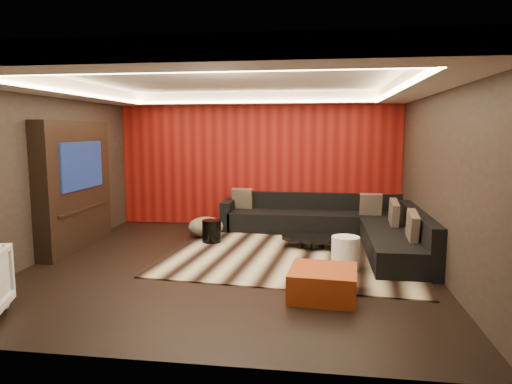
# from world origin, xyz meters

# --- Properties ---
(floor) EXTENTS (6.00, 6.00, 0.02)m
(floor) POSITION_xyz_m (0.00, 0.00, -0.01)
(floor) COLOR black
(floor) RESTS_ON ground
(ceiling) EXTENTS (6.00, 6.00, 0.02)m
(ceiling) POSITION_xyz_m (0.00, 0.00, 2.81)
(ceiling) COLOR silver
(ceiling) RESTS_ON ground
(wall_back) EXTENTS (6.00, 0.02, 2.80)m
(wall_back) POSITION_xyz_m (0.00, 3.01, 1.40)
(wall_back) COLOR black
(wall_back) RESTS_ON ground
(wall_left) EXTENTS (0.02, 6.00, 2.80)m
(wall_left) POSITION_xyz_m (-3.01, 0.00, 1.40)
(wall_left) COLOR black
(wall_left) RESTS_ON ground
(wall_right) EXTENTS (0.02, 6.00, 2.80)m
(wall_right) POSITION_xyz_m (3.01, 0.00, 1.40)
(wall_right) COLOR black
(wall_right) RESTS_ON ground
(red_feature_wall) EXTENTS (5.98, 0.05, 2.78)m
(red_feature_wall) POSITION_xyz_m (0.00, 2.97, 1.40)
(red_feature_wall) COLOR #6B0C0A
(red_feature_wall) RESTS_ON ground
(soffit_back) EXTENTS (6.00, 0.60, 0.22)m
(soffit_back) POSITION_xyz_m (0.00, 2.70, 2.69)
(soffit_back) COLOR silver
(soffit_back) RESTS_ON ground
(soffit_front) EXTENTS (6.00, 0.60, 0.22)m
(soffit_front) POSITION_xyz_m (0.00, -2.70, 2.69)
(soffit_front) COLOR silver
(soffit_front) RESTS_ON ground
(soffit_left) EXTENTS (0.60, 4.80, 0.22)m
(soffit_left) POSITION_xyz_m (-2.70, 0.00, 2.69)
(soffit_left) COLOR silver
(soffit_left) RESTS_ON ground
(soffit_right) EXTENTS (0.60, 4.80, 0.22)m
(soffit_right) POSITION_xyz_m (2.70, 0.00, 2.69)
(soffit_right) COLOR silver
(soffit_right) RESTS_ON ground
(cove_back) EXTENTS (4.80, 0.08, 0.04)m
(cove_back) POSITION_xyz_m (0.00, 2.36, 2.60)
(cove_back) COLOR #FFD899
(cove_back) RESTS_ON ground
(cove_front) EXTENTS (4.80, 0.08, 0.04)m
(cove_front) POSITION_xyz_m (0.00, -2.36, 2.60)
(cove_front) COLOR #FFD899
(cove_front) RESTS_ON ground
(cove_left) EXTENTS (0.08, 4.80, 0.04)m
(cove_left) POSITION_xyz_m (-2.36, 0.00, 2.60)
(cove_left) COLOR #FFD899
(cove_left) RESTS_ON ground
(cove_right) EXTENTS (0.08, 4.80, 0.04)m
(cove_right) POSITION_xyz_m (2.36, 0.00, 2.60)
(cove_right) COLOR #FFD899
(cove_right) RESTS_ON ground
(tv_surround) EXTENTS (0.30, 2.00, 2.20)m
(tv_surround) POSITION_xyz_m (-2.85, 0.60, 1.10)
(tv_surround) COLOR black
(tv_surround) RESTS_ON ground
(tv_screen) EXTENTS (0.04, 1.30, 0.80)m
(tv_screen) POSITION_xyz_m (-2.69, 0.60, 1.45)
(tv_screen) COLOR black
(tv_screen) RESTS_ON ground
(tv_shelf) EXTENTS (0.04, 1.60, 0.04)m
(tv_shelf) POSITION_xyz_m (-2.69, 0.60, 0.70)
(tv_shelf) COLOR black
(tv_shelf) RESTS_ON ground
(rug) EXTENTS (4.26, 3.36, 0.02)m
(rug) POSITION_xyz_m (0.91, 0.49, 0.01)
(rug) COLOR #BCB18A
(rug) RESTS_ON floor
(coffee_table) EXTENTS (1.20, 1.20, 0.18)m
(coffee_table) POSITION_xyz_m (1.22, 1.17, 0.11)
(coffee_table) COLOR black
(coffee_table) RESTS_ON rug
(drum_stool) EXTENTS (0.45, 0.45, 0.40)m
(drum_stool) POSITION_xyz_m (-0.62, 1.29, 0.22)
(drum_stool) COLOR black
(drum_stool) RESTS_ON rug
(striped_pouf) EXTENTS (0.88, 0.88, 0.37)m
(striped_pouf) POSITION_xyz_m (-0.84, 1.74, 0.21)
(striped_pouf) COLOR #BBB091
(striped_pouf) RESTS_ON rug
(white_side_table) EXTENTS (0.45, 0.45, 0.51)m
(white_side_table) POSITION_xyz_m (1.71, -0.06, 0.25)
(white_side_table) COLOR white
(white_side_table) RESTS_ON floor
(orange_ottoman) EXTENTS (0.87, 0.87, 0.36)m
(orange_ottoman) POSITION_xyz_m (1.39, -1.19, 0.18)
(orange_ottoman) COLOR #953613
(orange_ottoman) RESTS_ON floor
(sectional_sofa) EXTENTS (3.65, 3.50, 0.75)m
(sectional_sofa) POSITION_xyz_m (1.73, 1.86, 0.26)
(sectional_sofa) COLOR black
(sectional_sofa) RESTS_ON floor
(throw_pillows) EXTENTS (3.28, 2.82, 0.50)m
(throw_pillows) POSITION_xyz_m (1.83, 1.68, 0.62)
(throw_pillows) COLOR tan
(throw_pillows) RESTS_ON sectional_sofa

